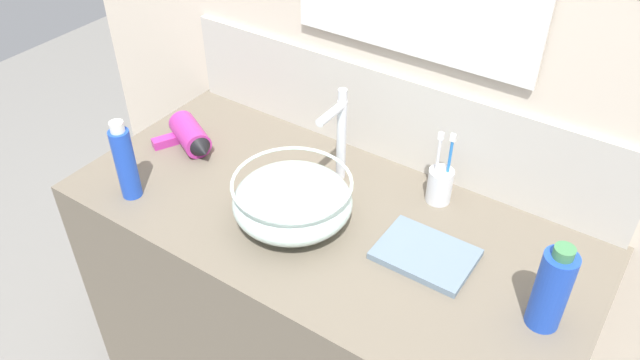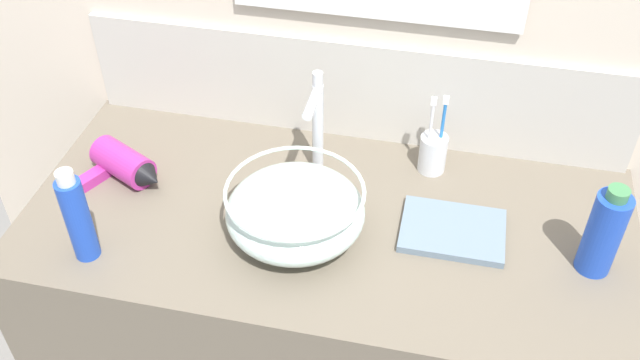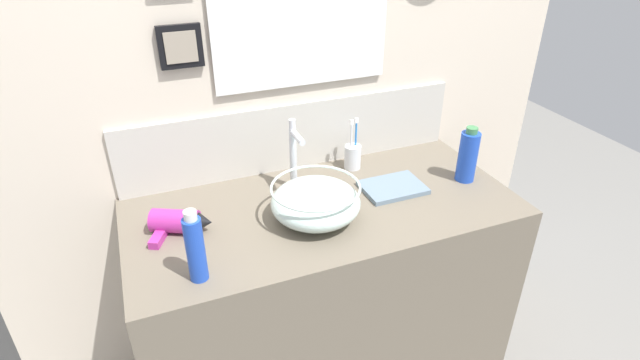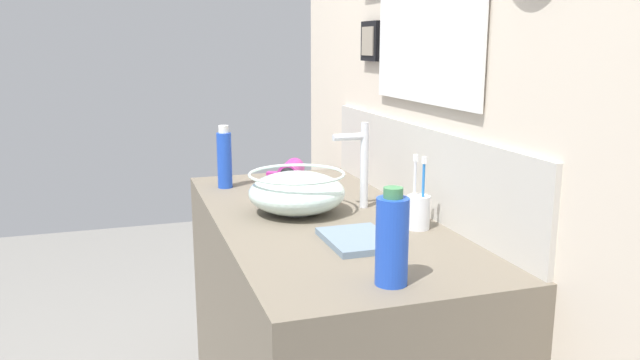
{
  "view_description": "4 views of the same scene",
  "coord_description": "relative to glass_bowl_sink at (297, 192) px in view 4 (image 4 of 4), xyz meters",
  "views": [
    {
      "loc": [
        0.61,
        -0.92,
        1.81
      ],
      "look_at": [
        -0.02,
        0.0,
        0.94
      ],
      "focal_mm": 35.0,
      "sensor_mm": 36.0,
      "label": 1
    },
    {
      "loc": [
        0.21,
        -1.03,
        1.87
      ],
      "look_at": [
        -0.02,
        0.0,
        0.94
      ],
      "focal_mm": 40.0,
      "sensor_mm": 36.0,
      "label": 2
    },
    {
      "loc": [
        -0.52,
        -1.25,
        1.72
      ],
      "look_at": [
        -0.02,
        0.0,
        0.94
      ],
      "focal_mm": 28.0,
      "sensor_mm": 36.0,
      "label": 3
    },
    {
      "loc": [
        1.6,
        -0.52,
        1.31
      ],
      "look_at": [
        -0.02,
        0.0,
        0.94
      ],
      "focal_mm": 35.0,
      "sensor_mm": 36.0,
      "label": 4
    }
  ],
  "objects": [
    {
      "name": "hair_drier",
      "position": [
        -0.4,
        0.08,
        -0.03
      ],
      "size": [
        0.2,
        0.14,
        0.07
      ],
      "color": "#B22D8C",
      "rests_on": "vanity_counter"
    },
    {
      "name": "vanity_counter",
      "position": [
        0.05,
        0.06,
        -0.48
      ],
      "size": [
        1.25,
        0.59,
        0.84
      ],
      "primitive_type": "cube",
      "color": "#6B6051",
      "rests_on": "ground"
    },
    {
      "name": "glass_bowl_sink",
      "position": [
        0.0,
        0.0,
        0.0
      ],
      "size": [
        0.27,
        0.27,
        0.12
      ],
      "color": "silver",
      "rests_on": "vanity_counter"
    },
    {
      "name": "back_panel",
      "position": [
        0.05,
        0.38,
        0.36
      ],
      "size": [
        2.12,
        0.1,
        2.53
      ],
      "color": "beige",
      "rests_on": "ground"
    },
    {
      "name": "shampoo_bottle",
      "position": [
        -0.38,
        -0.14,
        0.04
      ],
      "size": [
        0.05,
        0.05,
        0.21
      ],
      "color": "blue",
      "rests_on": "vanity_counter"
    },
    {
      "name": "toothbrush_cup",
      "position": [
        0.25,
        0.26,
        -0.01
      ],
      "size": [
        0.06,
        0.06,
        0.19
      ],
      "color": "silver",
      "rests_on": "vanity_counter"
    },
    {
      "name": "soap_dispenser",
      "position": [
        0.58,
        0.03,
        0.03
      ],
      "size": [
        0.07,
        0.07,
        0.2
      ],
      "color": "blue",
      "rests_on": "vanity_counter"
    },
    {
      "name": "faucet",
      "position": [
        -0.0,
        0.19,
        0.08
      ],
      "size": [
        0.02,
        0.11,
        0.25
      ],
      "color": "silver",
      "rests_on": "vanity_counter"
    },
    {
      "name": "hand_towel",
      "position": [
        0.31,
        0.07,
        -0.05
      ],
      "size": [
        0.21,
        0.15,
        0.02
      ],
      "primitive_type": "cube",
      "color": "slate",
      "rests_on": "vanity_counter"
    }
  ]
}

